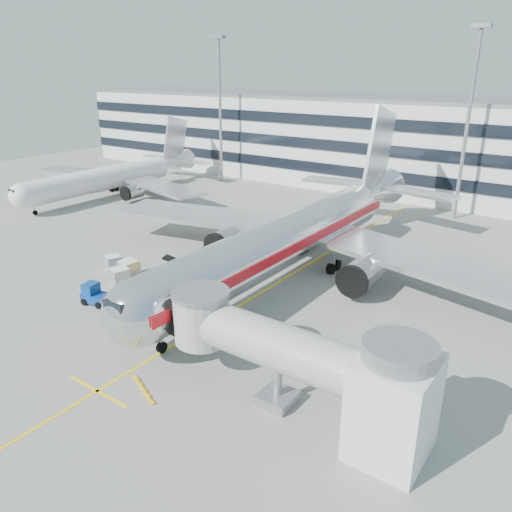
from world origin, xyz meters
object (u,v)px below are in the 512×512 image
Objects in this scene: ramp_worker at (195,286)px; belt_loader at (182,273)px; main_jet at (298,234)px; cargo_container_right at (120,277)px; baggage_tug at (95,295)px; cargo_container_left at (129,269)px; cargo_container_front at (113,263)px.

belt_loader is at bearing 108.33° from ramp_worker.
belt_loader reaches higher than ramp_worker.
main_jet reaches higher than belt_loader.
cargo_container_right is 0.99× the size of ramp_worker.
baggage_tug is (-2.63, -8.67, 0.16)m from belt_loader.
ramp_worker is at bearing -29.02° from belt_loader.
belt_loader reaches higher than cargo_container_right.
baggage_tug is 1.37× the size of cargo_container_right.
belt_loader is 4.25m from ramp_worker.
main_jet is 12.13m from ramp_worker.
baggage_tug is at bearing -70.90° from cargo_container_right.
cargo_container_left is 2.07m from cargo_container_right.
main_jet is 20.82m from baggage_tug.
cargo_container_left is at bearing -139.60° from main_jet.
cargo_container_front is at bearing 128.91° from baggage_tug.
main_jet is 28.59× the size of cargo_container_left.
ramp_worker reaches higher than cargo_container_left.
baggage_tug is at bearing -69.68° from cargo_container_left.
cargo_container_left is 0.92× the size of cargo_container_front.
belt_loader is 8.08m from cargo_container_front.
cargo_container_left reaches higher than cargo_container_front.
ramp_worker is (6.34, 6.62, 0.19)m from baggage_tug.
cargo_container_front is at bearing -145.77° from main_jet.
ramp_worker is at bearing -113.85° from main_jet.
main_jet is at bearing 23.50° from ramp_worker.
cargo_container_front is (-3.68, 2.22, -0.09)m from cargo_container_right.
cargo_container_front is at bearing 173.79° from cargo_container_left.
cargo_container_left is 2.89m from cargo_container_front.
belt_loader is 2.50× the size of cargo_container_right.
main_jet reaches higher than cargo_container_left.
cargo_container_right is at bearing -67.13° from cargo_container_left.
cargo_container_front is at bearing 138.84° from ramp_worker.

